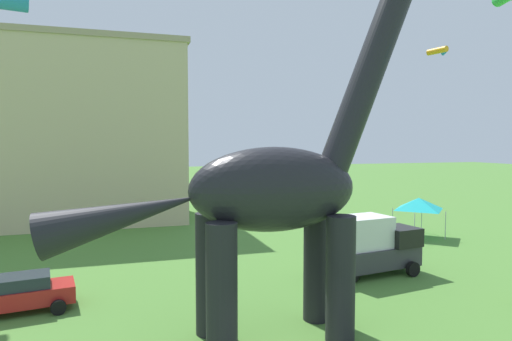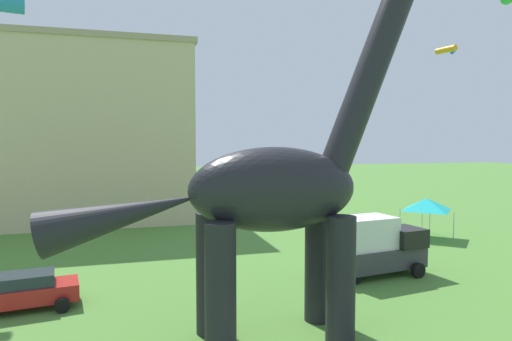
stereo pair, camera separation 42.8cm
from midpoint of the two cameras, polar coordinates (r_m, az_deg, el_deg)
The scene contains 6 objects.
dinosaur_sculpture at distance 15.95m, azimuth 1.33°, elevation -2.44°, with size 14.51×3.07×15.17m.
parked_sedan_left at distance 21.92m, azimuth -28.60°, elevation -13.70°, with size 4.42×2.39×1.55m.
parked_box_truck at distance 24.91m, azimuth 13.78°, elevation -9.28°, with size 5.85×2.91×3.20m.
festival_canopy_tent at distance 35.58m, azimuth 19.96°, elevation -4.05°, with size 3.15×3.15×3.00m.
kite_mid_center at distance 39.17m, azimuth 22.28°, elevation 14.11°, with size 1.64×1.79×0.51m.
background_building_block at distance 44.21m, azimuth -25.66°, elevation 4.46°, with size 24.29×11.76×16.15m.
Camera 1 is at (-5.08, -11.17, 7.17)m, focal length 30.95 mm.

